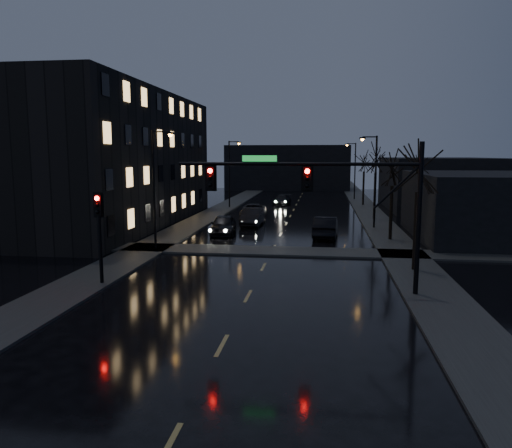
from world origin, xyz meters
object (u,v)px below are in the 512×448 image
(oncoming_car_b, at_px, (253,217))
(oncoming_car_c, at_px, (253,211))
(lead_car, at_px, (326,227))
(oncoming_car_a, at_px, (223,225))
(oncoming_car_d, at_px, (282,200))

(oncoming_car_b, height_order, oncoming_car_c, oncoming_car_b)
(oncoming_car_c, bearing_deg, lead_car, -59.95)
(oncoming_car_c, bearing_deg, oncoming_car_a, -100.13)
(oncoming_car_b, xyz_separation_m, oncoming_car_d, (1.18, 18.38, -0.14))
(oncoming_car_a, distance_m, lead_car, 8.19)
(oncoming_car_c, height_order, lead_car, lead_car)
(oncoming_car_c, bearing_deg, oncoming_car_b, -87.24)
(oncoming_car_c, bearing_deg, oncoming_car_d, 78.37)
(oncoming_car_a, height_order, oncoming_car_b, oncoming_car_a)
(oncoming_car_b, height_order, lead_car, lead_car)
(oncoming_car_a, bearing_deg, oncoming_car_d, 78.17)
(oncoming_car_c, distance_m, oncoming_car_d, 13.86)
(oncoming_car_a, height_order, lead_car, lead_car)
(oncoming_car_b, bearing_deg, lead_car, -39.99)
(oncoming_car_d, bearing_deg, oncoming_car_b, -86.59)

